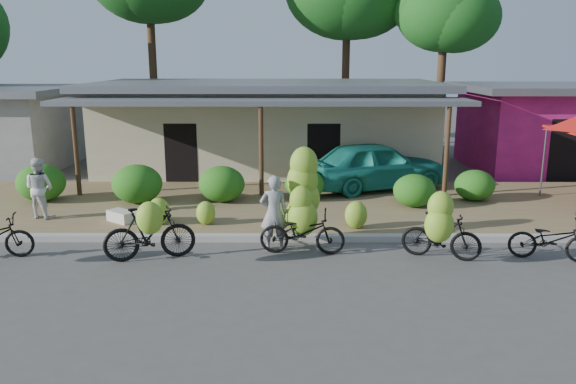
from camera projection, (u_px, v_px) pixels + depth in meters
name	position (u px, v px, depth m)	size (l,w,h in m)	color
ground	(247.00, 272.00, 11.32)	(100.00, 100.00, 0.00)	#4D4B48
sidewalk	(260.00, 206.00, 16.17)	(60.00, 6.00, 0.12)	olive
curb	(253.00, 238.00, 13.25)	(60.00, 0.25, 0.15)	#A8A399
shop_main	(267.00, 125.00, 21.56)	(13.00, 8.50, 3.35)	#B9B08C
shop_pink	(540.00, 126.00, 21.59)	(6.00, 6.00, 3.25)	#D72178
tree_near_right	(440.00, 11.00, 24.08)	(4.32, 4.13, 7.82)	#4D381F
hedge_0	(41.00, 183.00, 16.41)	(1.41, 1.27, 1.10)	#1F5B14
hedge_1	(137.00, 184.00, 16.17)	(1.44, 1.30, 1.12)	#1F5B14
hedge_2	(222.00, 184.00, 16.33)	(1.35, 1.21, 1.05)	#1F5B14
hedge_3	(305.00, 184.00, 16.58)	(1.17, 1.06, 0.92)	#1F5B14
hedge_4	(414.00, 191.00, 15.78)	(1.19, 1.07, 0.93)	#1F5B14
hedge_5	(475.00, 185.00, 16.48)	(1.17, 1.05, 0.91)	#1F5B14
bike_left	(150.00, 232.00, 11.82)	(2.01, 1.39, 1.44)	black
bike_center	(303.00, 211.00, 12.47)	(1.91, 1.25, 2.30)	black
bike_right	(441.00, 230.00, 11.78)	(1.74, 1.38, 1.62)	black
bike_far_right	(552.00, 240.00, 11.91)	(1.83, 1.06, 0.91)	black
loose_banana_a	(159.00, 211.00, 14.10)	(0.55, 0.47, 0.69)	#97C932
loose_banana_b	(206.00, 213.00, 14.10)	(0.48, 0.41, 0.60)	#97C932
loose_banana_c	(356.00, 215.00, 13.77)	(0.55, 0.47, 0.69)	#97C932
sack_near	(149.00, 216.00, 14.37)	(0.85, 0.40, 0.30)	beige
sack_far	(121.00, 216.00, 14.40)	(0.75, 0.38, 0.28)	beige
vendor	(274.00, 213.00, 12.45)	(0.62, 0.41, 1.71)	gray
bystander	(39.00, 188.00, 14.62)	(0.77, 0.60, 1.59)	silver
teal_van	(375.00, 165.00, 17.86)	(1.83, 4.55, 1.55)	#1B7A6C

